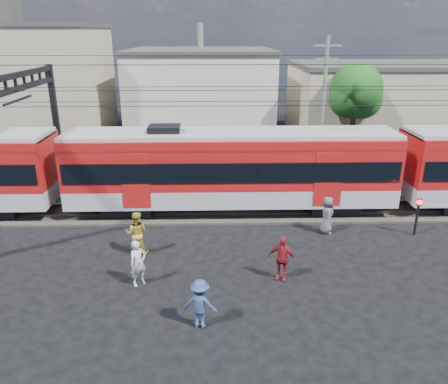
{
  "coord_description": "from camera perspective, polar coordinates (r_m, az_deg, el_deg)",
  "views": [
    {
      "loc": [
        -0.99,
        -12.65,
        8.68
      ],
      "look_at": [
        -0.53,
        5.0,
        2.18
      ],
      "focal_mm": 35.0,
      "sensor_mm": 36.0,
      "label": 1
    }
  ],
  "objects": [
    {
      "name": "building_mideast",
      "position": [
        39.98,
        20.96,
        10.97
      ],
      "size": [
        16.32,
        10.2,
        6.3
      ],
      "color": "tan",
      "rests_on": "ground"
    },
    {
      "name": "ground",
      "position": [
        15.37,
        2.54,
        -14.17
      ],
      "size": [
        120.0,
        120.0,
        0.0
      ],
      "primitive_type": "plane",
      "color": "black",
      "rests_on": "ground"
    },
    {
      "name": "utility_pole_mid",
      "position": [
        28.82,
        12.83,
        11.45
      ],
      "size": [
        1.8,
        0.24,
        8.5
      ],
      "color": "slate",
      "rests_on": "ground"
    },
    {
      "name": "track_bed",
      "position": [
        22.4,
        1.17,
        -2.42
      ],
      "size": [
        70.0,
        3.4,
        0.12
      ],
      "primitive_type": "cube",
      "color": "#2D2823",
      "rests_on": "ground"
    },
    {
      "name": "commuter_train",
      "position": [
        21.61,
        1.5,
        3.32
      ],
      "size": [
        50.3,
        3.08,
        4.17
      ],
      "color": "black",
      "rests_on": "ground"
    },
    {
      "name": "rail_near",
      "position": [
        21.66,
        1.26,
        -2.89
      ],
      "size": [
        70.0,
        0.12,
        0.12
      ],
      "primitive_type": "cube",
      "color": "#59544C",
      "rests_on": "track_bed"
    },
    {
      "name": "rail_far",
      "position": [
        23.05,
        1.09,
        -1.43
      ],
      "size": [
        70.0,
        0.12,
        0.12
      ],
      "primitive_type": "cube",
      "color": "#59544C",
      "rests_on": "track_bed"
    },
    {
      "name": "building_west",
      "position": [
        40.2,
        -25.59,
        12.56
      ],
      "size": [
        14.28,
        10.2,
        9.3
      ],
      "color": "tan",
      "rests_on": "ground"
    },
    {
      "name": "tree_near",
      "position": [
        32.63,
        17.11,
        12.28
      ],
      "size": [
        3.82,
        3.64,
        6.72
      ],
      "color": "#382619",
      "rests_on": "ground"
    },
    {
      "name": "pedestrian_b",
      "position": [
        18.3,
        -11.34,
        -5.29
      ],
      "size": [
        0.93,
        0.75,
        1.84
      ],
      "primitive_type": "imported",
      "rotation": [
        0.0,
        0.0,
        3.09
      ],
      "color": "#B69638",
      "rests_on": "ground"
    },
    {
      "name": "building_midwest",
      "position": [
        39.98,
        -2.99,
        12.97
      ],
      "size": [
        12.24,
        12.24,
        7.3
      ],
      "color": "beige",
      "rests_on": "ground"
    },
    {
      "name": "pedestrian_a",
      "position": [
        16.17,
        -11.16,
        -9.09
      ],
      "size": [
        0.75,
        0.72,
        1.73
      ],
      "primitive_type": "imported",
      "rotation": [
        0.0,
        0.0,
        0.67
      ],
      "color": "silver",
      "rests_on": "ground"
    },
    {
      "name": "pedestrian_c",
      "position": [
        13.85,
        -3.14,
        -14.39
      ],
      "size": [
        1.17,
        0.83,
        1.64
      ],
      "primitive_type": "imported",
      "rotation": [
        0.0,
        0.0,
        2.92
      ],
      "color": "navy",
      "rests_on": "ground"
    },
    {
      "name": "pedestrian_d",
      "position": [
        16.31,
        7.54,
        -8.59
      ],
      "size": [
        1.1,
        0.79,
        1.74
      ],
      "primitive_type": "imported",
      "rotation": [
        0.0,
        0.0,
        -0.4
      ],
      "color": "maroon",
      "rests_on": "ground"
    },
    {
      "name": "pedestrian_e",
      "position": [
        20.32,
        13.31,
        -2.95
      ],
      "size": [
        0.61,
        0.89,
        1.75
      ],
      "primitive_type": "imported",
      "rotation": [
        0.0,
        0.0,
        1.51
      ],
      "color": "#515156",
      "rests_on": "ground"
    },
    {
      "name": "catenary",
      "position": [
        22.31,
        -21.86,
        9.65
      ],
      "size": [
        70.0,
        9.3,
        7.52
      ],
      "color": "black",
      "rests_on": "ground"
    },
    {
      "name": "crossing_signal",
      "position": [
        21.27,
        24.01,
        -2.15
      ],
      "size": [
        0.26,
        0.26,
        1.76
      ],
      "color": "black",
      "rests_on": "ground"
    }
  ]
}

